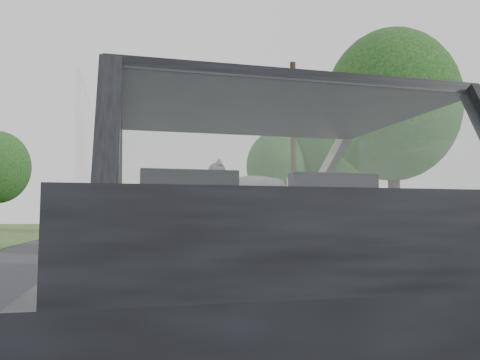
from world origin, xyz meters
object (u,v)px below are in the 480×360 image
highway_sign (289,206)px  utility_pole (294,149)px  cat (255,185)px  other_car (148,222)px  subject_car (246,237)px

highway_sign → utility_pole: bearing=-85.8°
cat → other_car: other_car is taller
cat → other_car: (-0.08, 15.96, -0.41)m
subject_car → highway_sign: 18.49m
other_car → utility_pole: size_ratio=0.54×
other_car → subject_car: bearing=-93.7°
cat → subject_car: bearing=-108.0°
other_car → highway_sign: size_ratio=1.51×
highway_sign → other_car: bearing=-161.8°
subject_car → other_car: size_ratio=0.96×
other_car → utility_pole: bearing=-6.2°
cat → utility_pole: bearing=70.6°
subject_car → highway_sign: (6.47, 17.30, 0.65)m
subject_car → other_car: (0.16, 16.61, -0.04)m
highway_sign → utility_pole: size_ratio=0.36×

